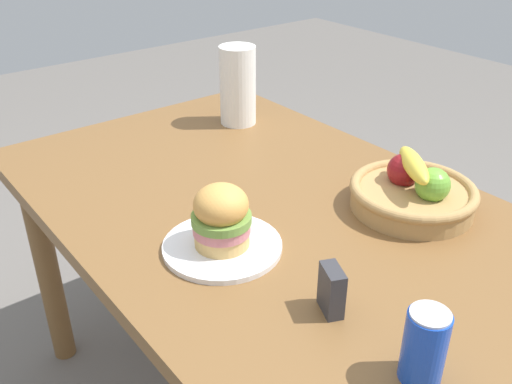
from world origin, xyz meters
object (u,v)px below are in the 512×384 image
object	(u,v)px
sandwich	(221,217)
soda_can	(425,346)
fruit_basket	(413,192)
paper_towel_roll	(238,86)
plate	(222,246)
napkin_holder	(332,290)

from	to	relation	value
sandwich	soda_can	xyz separation A→B (m)	(0.47, 0.04, -0.01)
sandwich	fruit_basket	bearing A→B (deg)	72.96
soda_can	paper_towel_roll	xyz separation A→B (m)	(-1.01, 0.40, 0.06)
plate	soda_can	distance (m)	0.47
fruit_basket	paper_towel_roll	size ratio (longest dim) A/B	1.21
fruit_basket	paper_towel_roll	xyz separation A→B (m)	(-0.67, -0.00, 0.08)
plate	soda_can	xyz separation A→B (m)	(0.47, 0.04, 0.06)
fruit_basket	paper_towel_roll	distance (m)	0.68
sandwich	paper_towel_roll	distance (m)	0.70
sandwich	fruit_basket	world-z (taller)	sandwich
soda_can	fruit_basket	world-z (taller)	fruit_basket
plate	soda_can	world-z (taller)	soda_can
soda_can	napkin_holder	bearing A→B (deg)	179.93
plate	napkin_holder	world-z (taller)	napkin_holder
napkin_holder	soda_can	bearing A→B (deg)	23.94
napkin_holder	paper_towel_roll	bearing A→B (deg)	177.84
plate	sandwich	world-z (taller)	sandwich
plate	napkin_holder	size ratio (longest dim) A/B	2.76
paper_towel_roll	sandwich	bearing A→B (deg)	-39.24
fruit_basket	plate	bearing A→B (deg)	-107.04
sandwich	napkin_holder	bearing A→B (deg)	8.26
soda_can	paper_towel_roll	world-z (taller)	paper_towel_roll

